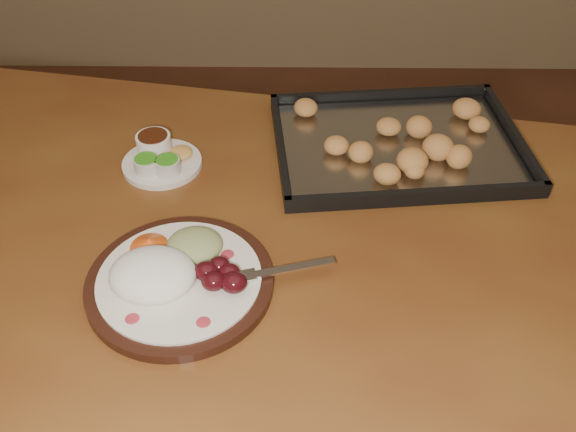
{
  "coord_description": "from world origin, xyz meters",
  "views": [
    {
      "loc": [
        -0.09,
        -0.72,
        1.48
      ],
      "look_at": [
        -0.1,
        0.08,
        0.77
      ],
      "focal_mm": 40.0,
      "sensor_mm": 36.0,
      "label": 1
    }
  ],
  "objects": [
    {
      "name": "condiment_saucer",
      "position": [
        -0.34,
        0.24,
        0.77
      ],
      "size": [
        0.15,
        0.15,
        0.05
      ],
      "rotation": [
        0.0,
        0.0,
        0.25
      ],
      "color": "silver",
      "rests_on": "dining_table"
    },
    {
      "name": "dinner_plate",
      "position": [
        -0.27,
        -0.06,
        0.77
      ],
      "size": [
        0.38,
        0.29,
        0.07
      ],
      "rotation": [
        0.0,
        0.0,
        0.11
      ],
      "color": "black",
      "rests_on": "dining_table"
    },
    {
      "name": "baking_tray",
      "position": [
        0.11,
        0.3,
        0.77
      ],
      "size": [
        0.5,
        0.39,
        0.05
      ],
      "rotation": [
        0.0,
        0.0,
        0.1
      ],
      "color": "black",
      "rests_on": "dining_table"
    },
    {
      "name": "dining_table",
      "position": [
        -0.17,
        0.05,
        0.65
      ],
      "size": [
        1.63,
        1.15,
        0.75
      ],
      "rotation": [
        0.0,
        0.0,
        -0.18
      ],
      "color": "brown",
      "rests_on": "ground"
    }
  ]
}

